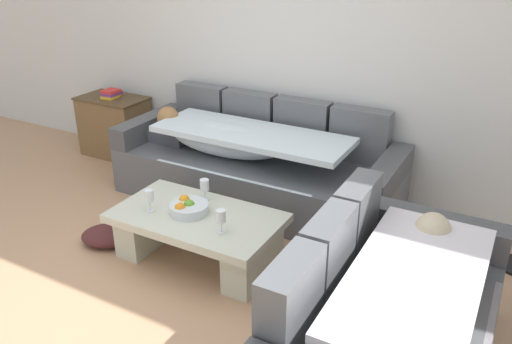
{
  "coord_description": "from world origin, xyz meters",
  "views": [
    {
      "loc": [
        1.98,
        -2.04,
        2.16
      ],
      "look_at": [
        0.26,
        1.09,
        0.55
      ],
      "focal_mm": 36.28,
      "sensor_mm": 36.0,
      "label": 1
    }
  ],
  "objects_px": {
    "fruit_bowl": "(188,207)",
    "side_cabinet": "(115,126)",
    "couch_along_wall": "(252,166)",
    "coffee_table": "(198,231)",
    "wine_glass_far_back": "(205,186)",
    "book_stack_on_cabinet": "(111,94)",
    "wine_glass_near_right": "(221,217)",
    "couch_near_window": "(389,325)",
    "wine_glass_near_left": "(149,196)",
    "crumpled_garment": "(107,236)"
  },
  "relations": [
    {
      "from": "coffee_table",
      "to": "wine_glass_far_back",
      "type": "distance_m",
      "value": 0.34
    },
    {
      "from": "fruit_bowl",
      "to": "crumpled_garment",
      "type": "bearing_deg",
      "value": -168.52
    },
    {
      "from": "book_stack_on_cabinet",
      "to": "wine_glass_far_back",
      "type": "bearing_deg",
      "value": -29.38
    },
    {
      "from": "wine_glass_near_left",
      "to": "wine_glass_far_back",
      "type": "height_order",
      "value": "same"
    },
    {
      "from": "couch_along_wall",
      "to": "coffee_table",
      "type": "relative_size",
      "value": 2.08
    },
    {
      "from": "wine_glass_far_back",
      "to": "side_cabinet",
      "type": "xyz_separation_m",
      "value": [
        -1.88,
        1.06,
        -0.17
      ]
    },
    {
      "from": "side_cabinet",
      "to": "couch_along_wall",
      "type": "bearing_deg",
      "value": -7.03
    },
    {
      "from": "wine_glass_near_right",
      "to": "book_stack_on_cabinet",
      "type": "bearing_deg",
      "value": 148.0
    },
    {
      "from": "couch_near_window",
      "to": "side_cabinet",
      "type": "xyz_separation_m",
      "value": [
        -3.46,
        1.7,
        -0.01
      ]
    },
    {
      "from": "crumpled_garment",
      "to": "couch_along_wall",
      "type": "bearing_deg",
      "value": 62.35
    },
    {
      "from": "fruit_bowl",
      "to": "wine_glass_near_left",
      "type": "height_order",
      "value": "wine_glass_near_left"
    },
    {
      "from": "book_stack_on_cabinet",
      "to": "crumpled_garment",
      "type": "height_order",
      "value": "book_stack_on_cabinet"
    },
    {
      "from": "wine_glass_far_back",
      "to": "book_stack_on_cabinet",
      "type": "distance_m",
      "value": 2.16
    },
    {
      "from": "wine_glass_far_back",
      "to": "book_stack_on_cabinet",
      "type": "xyz_separation_m",
      "value": [
        -1.88,
        1.06,
        0.19
      ]
    },
    {
      "from": "coffee_table",
      "to": "side_cabinet",
      "type": "bearing_deg",
      "value": 146.88
    },
    {
      "from": "couch_near_window",
      "to": "side_cabinet",
      "type": "distance_m",
      "value": 3.85
    },
    {
      "from": "couch_near_window",
      "to": "fruit_bowl",
      "type": "bearing_deg",
      "value": 74.96
    },
    {
      "from": "crumpled_garment",
      "to": "side_cabinet",
      "type": "bearing_deg",
      "value": 130.05
    },
    {
      "from": "side_cabinet",
      "to": "wine_glass_near_left",
      "type": "bearing_deg",
      "value": -40.48
    },
    {
      "from": "couch_near_window",
      "to": "fruit_bowl",
      "type": "relative_size",
      "value": 6.21
    },
    {
      "from": "couch_near_window",
      "to": "crumpled_garment",
      "type": "height_order",
      "value": "couch_near_window"
    },
    {
      "from": "wine_glass_near_right",
      "to": "book_stack_on_cabinet",
      "type": "relative_size",
      "value": 0.74
    },
    {
      "from": "wine_glass_near_right",
      "to": "crumpled_garment",
      "type": "relative_size",
      "value": 0.42
    },
    {
      "from": "wine_glass_near_right",
      "to": "wine_glass_far_back",
      "type": "xyz_separation_m",
      "value": [
        -0.36,
        0.34,
        0.0
      ]
    },
    {
      "from": "fruit_bowl",
      "to": "side_cabinet",
      "type": "height_order",
      "value": "side_cabinet"
    },
    {
      "from": "book_stack_on_cabinet",
      "to": "fruit_bowl",
      "type": "bearing_deg",
      "value": -34.22
    },
    {
      "from": "book_stack_on_cabinet",
      "to": "wine_glass_near_right",
      "type": "bearing_deg",
      "value": -32.0
    },
    {
      "from": "wine_glass_near_left",
      "to": "couch_near_window",
      "type": "bearing_deg",
      "value": -9.69
    },
    {
      "from": "crumpled_garment",
      "to": "book_stack_on_cabinet",
      "type": "bearing_deg",
      "value": 130.04
    },
    {
      "from": "couch_along_wall",
      "to": "crumpled_garment",
      "type": "relative_size",
      "value": 6.24
    },
    {
      "from": "couch_along_wall",
      "to": "book_stack_on_cabinet",
      "type": "bearing_deg",
      "value": 172.95
    },
    {
      "from": "coffee_table",
      "to": "crumpled_garment",
      "type": "relative_size",
      "value": 3.0
    },
    {
      "from": "wine_glass_near_right",
      "to": "side_cabinet",
      "type": "height_order",
      "value": "side_cabinet"
    },
    {
      "from": "couch_near_window",
      "to": "crumpled_garment",
      "type": "distance_m",
      "value": 2.3
    },
    {
      "from": "wine_glass_near_right",
      "to": "wine_glass_far_back",
      "type": "relative_size",
      "value": 1.0
    },
    {
      "from": "wine_glass_far_back",
      "to": "side_cabinet",
      "type": "bearing_deg",
      "value": 150.64
    },
    {
      "from": "couch_near_window",
      "to": "couch_along_wall",
      "type": "bearing_deg",
      "value": 47.94
    },
    {
      "from": "couch_along_wall",
      "to": "couch_near_window",
      "type": "bearing_deg",
      "value": -42.06
    },
    {
      "from": "couch_along_wall",
      "to": "coffee_table",
      "type": "distance_m",
      "value": 1.06
    },
    {
      "from": "couch_near_window",
      "to": "crumpled_garment",
      "type": "xyz_separation_m",
      "value": [
        -2.26,
        0.28,
        -0.27
      ]
    },
    {
      "from": "wine_glass_near_right",
      "to": "side_cabinet",
      "type": "bearing_deg",
      "value": 148.01
    },
    {
      "from": "wine_glass_near_left",
      "to": "side_cabinet",
      "type": "height_order",
      "value": "side_cabinet"
    },
    {
      "from": "fruit_bowl",
      "to": "wine_glass_near_left",
      "type": "bearing_deg",
      "value": -156.23
    },
    {
      "from": "wine_glass_near_right",
      "to": "side_cabinet",
      "type": "relative_size",
      "value": 0.23
    },
    {
      "from": "couch_along_wall",
      "to": "wine_glass_far_back",
      "type": "bearing_deg",
      "value": -85.95
    },
    {
      "from": "fruit_bowl",
      "to": "wine_glass_near_left",
      "type": "xyz_separation_m",
      "value": [
        -0.25,
        -0.11,
        0.08
      ]
    },
    {
      "from": "fruit_bowl",
      "to": "wine_glass_near_left",
      "type": "distance_m",
      "value": 0.29
    },
    {
      "from": "fruit_bowl",
      "to": "side_cabinet",
      "type": "xyz_separation_m",
      "value": [
        -1.88,
        1.28,
        -0.1
      ]
    },
    {
      "from": "book_stack_on_cabinet",
      "to": "crumpled_garment",
      "type": "bearing_deg",
      "value": -49.96
    },
    {
      "from": "fruit_bowl",
      "to": "wine_glass_far_back",
      "type": "xyz_separation_m",
      "value": [
        -0.0,
        0.22,
        0.08
      ]
    }
  ]
}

